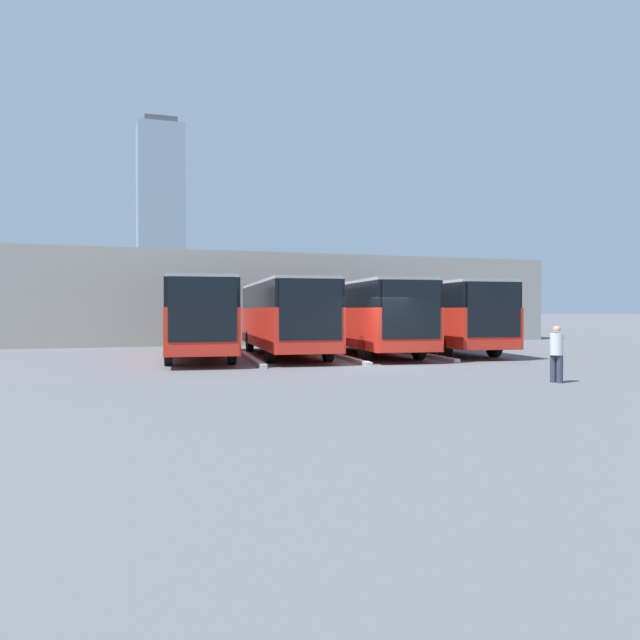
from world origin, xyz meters
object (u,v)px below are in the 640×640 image
at_px(bus_0, 437,314).
at_px(bus_3, 197,315).
at_px(bus_2, 285,315).
at_px(bus_1, 367,315).
at_px(pedestrian, 557,352).

relative_size(bus_0, bus_3, 1.00).
height_order(bus_0, bus_3, same).
bearing_deg(bus_2, bus_3, 5.08).
distance_m(bus_1, pedestrian, 11.91).
relative_size(bus_3, pedestrian, 7.10).
height_order(bus_0, bus_1, same).
distance_m(bus_0, bus_1, 3.81).
height_order(bus_0, bus_2, same).
relative_size(bus_2, bus_3, 1.00).
height_order(bus_0, pedestrian, bus_0).
height_order(bus_1, pedestrian, bus_1).
distance_m(bus_0, pedestrian, 12.62).
xyz_separation_m(bus_1, bus_3, (7.59, -0.41, 0.00)).
height_order(bus_3, pedestrian, bus_3).
height_order(bus_2, pedestrian, bus_2).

